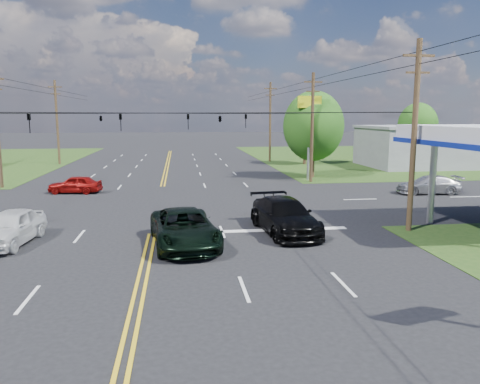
{
  "coord_description": "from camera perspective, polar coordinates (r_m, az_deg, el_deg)",
  "views": [
    {
      "loc": [
        1.4,
        -18.99,
        5.83
      ],
      "look_at": [
        4.68,
        6.0,
        1.71
      ],
      "focal_mm": 35.0,
      "sensor_mm": 36.0,
      "label": 1
    }
  ],
  "objects": [
    {
      "name": "polesign_ne",
      "position": [
        42.6,
        8.44,
        9.27
      ],
      "size": [
        2.12,
        0.55,
        7.64
      ],
      "color": "#A5A5AA",
      "rests_on": "ground"
    },
    {
      "name": "ground",
      "position": [
        31.57,
        -9.89,
        -1.5
      ],
      "size": [
        280.0,
        280.0,
        0.0
      ],
      "primitive_type": "plane",
      "color": "black",
      "rests_on": "ground"
    },
    {
      "name": "stop_bar",
      "position": [
        23.99,
        1.39,
        -4.78
      ],
      "size": [
        10.0,
        0.5,
        0.02
      ],
      "primitive_type": "cube",
      "color": "silver",
      "rests_on": "ground"
    },
    {
      "name": "sedan_red",
      "position": [
        37.69,
        -19.47,
        0.88
      ],
      "size": [
        4.1,
        2.09,
        1.34
      ],
      "primitive_type": "imported",
      "rotation": [
        0.0,
        0.0,
        -1.7
      ],
      "color": "maroon",
      "rests_on": "ground"
    },
    {
      "name": "pole_left_far",
      "position": [
        60.73,
        -21.41,
        8.03
      ],
      "size": [
        1.6,
        0.28,
        10.0
      ],
      "color": "#3A2B18",
      "rests_on": "ground"
    },
    {
      "name": "retail_ne",
      "position": [
        58.58,
        21.86,
        5.07
      ],
      "size": [
        14.0,
        10.0,
        4.4
      ],
      "primitive_type": "cube",
      "color": "slate",
      "rests_on": "ground"
    },
    {
      "name": "grass_ne",
      "position": [
        71.63,
        20.58,
        4.02
      ],
      "size": [
        46.0,
        48.0,
        0.03
      ],
      "primitive_type": "cube",
      "color": "#1E3E13",
      "rests_on": "ground"
    },
    {
      "name": "power_lines",
      "position": [
        29.16,
        -10.53,
        14.58
      ],
      "size": [
        26.04,
        100.0,
        0.64
      ],
      "color": "black",
      "rests_on": "ground"
    },
    {
      "name": "suv_black",
      "position": [
        23.62,
        5.45,
        -2.92
      ],
      "size": [
        3.04,
        6.13,
        1.71
      ],
      "primitive_type": "imported",
      "rotation": [
        0.0,
        0.0,
        0.11
      ],
      "color": "black",
      "rests_on": "ground"
    },
    {
      "name": "span_wire_signals",
      "position": [
        31.03,
        -10.2,
        9.44
      ],
      "size": [
        26.0,
        18.0,
        1.13
      ],
      "color": "black",
      "rests_on": "ground"
    },
    {
      "name": "tree_far_r",
      "position": [
        69.17,
        20.84,
        7.62
      ],
      "size": [
        5.32,
        5.32,
        7.63
      ],
      "color": "#3A2B18",
      "rests_on": "ground"
    },
    {
      "name": "pole_ne",
      "position": [
        41.65,
        8.78,
        7.92
      ],
      "size": [
        1.6,
        0.28,
        9.5
      ],
      "color": "#3A2B18",
      "rests_on": "ground"
    },
    {
      "name": "pickup_dkgreen",
      "position": [
        21.26,
        -6.8,
        -4.42
      ],
      "size": [
        3.41,
        6.18,
        1.64
      ],
      "primitive_type": "imported",
      "rotation": [
        0.0,
        0.0,
        0.12
      ],
      "color": "black",
      "rests_on": "ground"
    },
    {
      "name": "tree_right_a",
      "position": [
        44.81,
        8.95,
        7.94
      ],
      "size": [
        5.7,
        5.7,
        8.18
      ],
      "color": "#3A2B18",
      "rests_on": "ground"
    },
    {
      "name": "pole_se",
      "position": [
        24.88,
        20.46,
        6.6
      ],
      "size": [
        1.6,
        0.28,
        9.5
      ],
      "color": "#3A2B18",
      "rests_on": "ground"
    },
    {
      "name": "sedan_far",
      "position": [
        38.04,
        21.99,
        0.83
      ],
      "size": [
        4.9,
        2.36,
        1.38
      ],
      "primitive_type": "imported",
      "rotation": [
        0.0,
        0.0,
        -1.66
      ],
      "color": "#A09FA3",
      "rests_on": "ground"
    },
    {
      "name": "tree_right_b",
      "position": [
        57.05,
        7.95,
        7.57
      ],
      "size": [
        4.94,
        4.94,
        7.09
      ],
      "color": "#3A2B18",
      "rests_on": "ground"
    },
    {
      "name": "pole_right_far",
      "position": [
        60.13,
        3.69,
        8.63
      ],
      "size": [
        1.6,
        0.28,
        10.0
      ],
      "color": "#3A2B18",
      "rests_on": "ground"
    },
    {
      "name": "pickup_white",
      "position": [
        23.86,
        -26.24,
        -3.87
      ],
      "size": [
        2.42,
        4.86,
        1.59
      ],
      "primitive_type": "imported",
      "rotation": [
        0.0,
        0.0,
        -0.12
      ],
      "color": "silver",
      "rests_on": "ground"
    }
  ]
}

